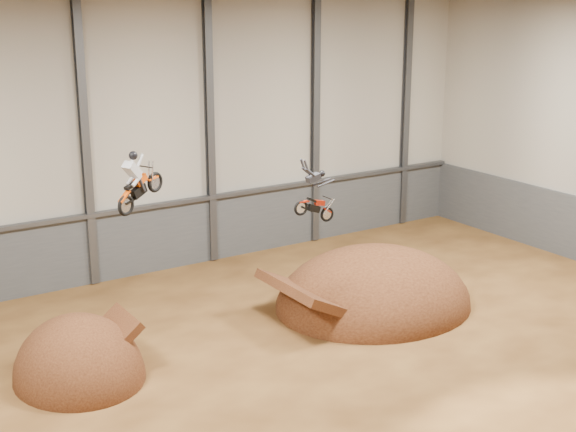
{
  "coord_description": "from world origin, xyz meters",
  "views": [
    {
      "loc": [
        -15.63,
        -22.04,
        14.07
      ],
      "look_at": [
        1.2,
        4.0,
        5.36
      ],
      "focal_mm": 50.0,
      "sensor_mm": 36.0,
      "label": 1
    }
  ],
  "objects_px": {
    "takeoff_ramp": "(80,378)",
    "fmx_rider_a": "(142,173)",
    "landing_ramp": "(373,306)",
    "fmx_rider_b": "(312,192)"
  },
  "relations": [
    {
      "from": "landing_ramp",
      "to": "fmx_rider_b",
      "type": "relative_size",
      "value": 3.76
    },
    {
      "from": "fmx_rider_b",
      "to": "landing_ramp",
      "type": "bearing_deg",
      "value": 24.96
    },
    {
      "from": "takeoff_ramp",
      "to": "fmx_rider_b",
      "type": "xyz_separation_m",
      "value": [
        8.85,
        -2.54,
        6.57
      ]
    },
    {
      "from": "fmx_rider_a",
      "to": "fmx_rider_b",
      "type": "relative_size",
      "value": 0.96
    },
    {
      "from": "landing_ramp",
      "to": "fmx_rider_a",
      "type": "height_order",
      "value": "fmx_rider_a"
    },
    {
      "from": "takeoff_ramp",
      "to": "fmx_rider_b",
      "type": "distance_m",
      "value": 11.31
    },
    {
      "from": "landing_ramp",
      "to": "fmx_rider_a",
      "type": "relative_size",
      "value": 3.92
    },
    {
      "from": "fmx_rider_a",
      "to": "landing_ramp",
      "type": "bearing_deg",
      "value": -22.26
    },
    {
      "from": "takeoff_ramp",
      "to": "fmx_rider_a",
      "type": "bearing_deg",
      "value": -17.82
    },
    {
      "from": "takeoff_ramp",
      "to": "fmx_rider_a",
      "type": "xyz_separation_m",
      "value": [
        2.57,
        -0.83,
        7.75
      ]
    }
  ]
}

